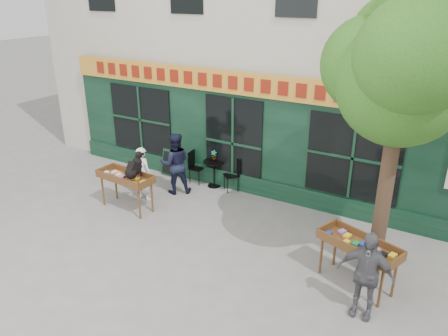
{
  "coord_description": "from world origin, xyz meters",
  "views": [
    {
      "loc": [
        5.39,
        -7.41,
        5.23
      ],
      "look_at": [
        0.77,
        0.5,
        1.44
      ],
      "focal_mm": 35.0,
      "sensor_mm": 36.0,
      "label": 1
    }
  ],
  "objects_px": {
    "woman": "(143,173)",
    "man_left": "(175,163)",
    "dog": "(134,165)",
    "man_right": "(365,275)",
    "book_cart_center": "(126,179)",
    "book_cart_right": "(359,247)",
    "bistro_table": "(214,168)"
  },
  "relations": [
    {
      "from": "man_left",
      "to": "book_cart_right",
      "type": "bearing_deg",
      "value": 124.09
    },
    {
      "from": "man_left",
      "to": "bistro_table",
      "type": "bearing_deg",
      "value": -168.65
    },
    {
      "from": "dog",
      "to": "woman",
      "type": "bearing_deg",
      "value": 120.96
    },
    {
      "from": "book_cart_right",
      "to": "woman",
      "type": "bearing_deg",
      "value": -168.19
    },
    {
      "from": "bistro_table",
      "to": "book_cart_center",
      "type": "bearing_deg",
      "value": -117.9
    },
    {
      "from": "woman",
      "to": "man_left",
      "type": "distance_m",
      "value": 0.92
    },
    {
      "from": "book_cart_center",
      "to": "dog",
      "type": "bearing_deg",
      "value": -3.74
    },
    {
      "from": "book_cart_center",
      "to": "book_cart_right",
      "type": "bearing_deg",
      "value": 2.47
    },
    {
      "from": "book_cart_center",
      "to": "man_right",
      "type": "relative_size",
      "value": 0.96
    },
    {
      "from": "woman",
      "to": "dog",
      "type": "bearing_deg",
      "value": 120.96
    },
    {
      "from": "dog",
      "to": "woman",
      "type": "relative_size",
      "value": 0.41
    },
    {
      "from": "dog",
      "to": "man_left",
      "type": "height_order",
      "value": "man_left"
    },
    {
      "from": "dog",
      "to": "man_right",
      "type": "height_order",
      "value": "man_right"
    },
    {
      "from": "dog",
      "to": "book_cart_center",
      "type": "bearing_deg",
      "value": 176.26
    },
    {
      "from": "man_right",
      "to": "bistro_table",
      "type": "distance_m",
      "value": 5.89
    },
    {
      "from": "book_cart_center",
      "to": "dog",
      "type": "xyz_separation_m",
      "value": [
        0.35,
        -0.05,
        0.47
      ]
    },
    {
      "from": "book_cart_center",
      "to": "woman",
      "type": "xyz_separation_m",
      "value": [
        0.0,
        0.65,
        -0.09
      ]
    },
    {
      "from": "dog",
      "to": "book_cart_right",
      "type": "distance_m",
      "value": 5.5
    },
    {
      "from": "book_cart_center",
      "to": "book_cart_right",
      "type": "distance_m",
      "value": 5.83
    },
    {
      "from": "man_right",
      "to": "man_left",
      "type": "height_order",
      "value": "man_left"
    },
    {
      "from": "woman",
      "to": "man_left",
      "type": "height_order",
      "value": "man_left"
    },
    {
      "from": "bistro_table",
      "to": "man_left",
      "type": "distance_m",
      "value": 1.14
    },
    {
      "from": "book_cart_right",
      "to": "man_left",
      "type": "distance_m",
      "value": 5.57
    },
    {
      "from": "book_cart_right",
      "to": "bistro_table",
      "type": "relative_size",
      "value": 2.13
    },
    {
      "from": "book_cart_center",
      "to": "woman",
      "type": "distance_m",
      "value": 0.66
    },
    {
      "from": "book_cart_right",
      "to": "man_right",
      "type": "relative_size",
      "value": 1.01
    },
    {
      "from": "woman",
      "to": "man_right",
      "type": "xyz_separation_m",
      "value": [
        6.13,
        -1.6,
        0.08
      ]
    },
    {
      "from": "man_right",
      "to": "man_left",
      "type": "relative_size",
      "value": 0.95
    },
    {
      "from": "man_left",
      "to": "book_cart_center",
      "type": "bearing_deg",
      "value": 31.5
    },
    {
      "from": "man_left",
      "to": "dog",
      "type": "bearing_deg",
      "value": 45.14
    },
    {
      "from": "woman",
      "to": "man_right",
      "type": "relative_size",
      "value": 0.9
    },
    {
      "from": "dog",
      "to": "bistro_table",
      "type": "xyz_separation_m",
      "value": [
        0.85,
        2.31,
        -0.75
      ]
    }
  ]
}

